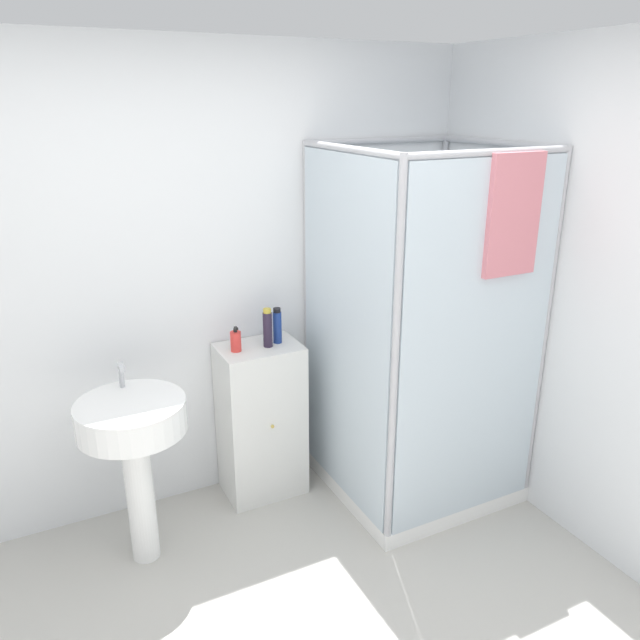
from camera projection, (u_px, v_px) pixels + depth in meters
name	position (u px, v px, depth m)	size (l,w,h in m)	color
wall_back	(183.00, 287.00, 3.33)	(6.40, 0.06, 2.50)	silver
shower_enclosure	(414.00, 413.00, 3.56)	(0.97, 1.00, 2.00)	white
vanity_cabinet	(261.00, 420.00, 3.58)	(0.45, 0.35, 0.92)	silver
sink	(134.00, 437.00, 2.96)	(0.51, 0.51, 1.01)	white
soap_dispenser	(236.00, 341.00, 3.34)	(0.06, 0.06, 0.14)	red
shampoo_bottle_tall_black	(268.00, 328.00, 3.39)	(0.05, 0.05, 0.22)	#281E33
shampoo_bottle_blue	(277.00, 326.00, 3.45)	(0.05, 0.05, 0.20)	navy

